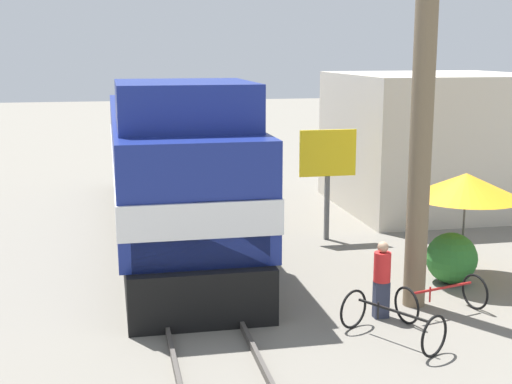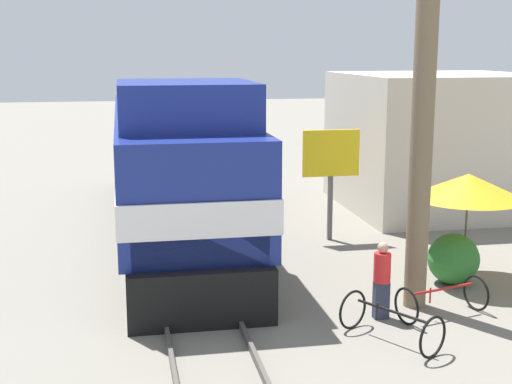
{
  "view_description": "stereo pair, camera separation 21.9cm",
  "coord_description": "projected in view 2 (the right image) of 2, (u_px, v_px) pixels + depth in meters",
  "views": [
    {
      "loc": [
        -1.65,
        -15.94,
        5.32
      ],
      "look_at": [
        1.2,
        -2.16,
        2.49
      ],
      "focal_mm": 50.0,
      "sensor_mm": 36.0,
      "label": 1
    },
    {
      "loc": [
        -1.44,
        -15.98,
        5.32
      ],
      "look_at": [
        1.2,
        -2.16,
        2.49
      ],
      "focal_mm": 50.0,
      "sensor_mm": 36.0,
      "label": 2
    }
  ],
  "objects": [
    {
      "name": "rail_far",
      "position": [
        219.0,
        275.0,
        16.82
      ],
      "size": [
        0.08,
        29.35,
        0.15
      ],
      "primitive_type": "cube",
      "color": "#4C4742",
      "rests_on": "ground_plane"
    },
    {
      "name": "shrub_cluster",
      "position": [
        453.0,
        259.0,
        16.34
      ],
      "size": [
        1.18,
        1.18,
        1.18
      ],
      "primitive_type": "sphere",
      "color": "#2D722D",
      "rests_on": "ground_plane"
    },
    {
      "name": "utility_pole",
      "position": [
        425.0,
        58.0,
        14.04
      ],
      "size": [
        1.8,
        0.46,
        10.21
      ],
      "color": "#726047",
      "rests_on": "ground_plane"
    },
    {
      "name": "rail_near",
      "position": [
        158.0,
        279.0,
        16.55
      ],
      "size": [
        0.08,
        29.35,
        0.15
      ],
      "primitive_type": "cube",
      "color": "#4C4742",
      "rests_on": "ground_plane"
    },
    {
      "name": "bicycle",
      "position": [
        442.0,
        299.0,
        14.32
      ],
      "size": [
        1.96,
        1.2,
        0.75
      ],
      "rotation": [
        0.0,
        0.0,
        -1.31
      ],
      "color": "black",
      "rests_on": "ground_plane"
    },
    {
      "name": "person_bystander",
      "position": [
        382.0,
        278.0,
        14.18
      ],
      "size": [
        0.34,
        0.34,
        1.58
      ],
      "color": "#2D3347",
      "rests_on": "ground_plane"
    },
    {
      "name": "vendor_umbrella",
      "position": [
        468.0,
        186.0,
        16.35
      ],
      "size": [
        2.56,
        2.56,
        2.52
      ],
      "color": "#4C4C4C",
      "rests_on": "ground_plane"
    },
    {
      "name": "billboard_sign",
      "position": [
        331.0,
        161.0,
        19.82
      ],
      "size": [
        1.62,
        0.12,
        3.13
      ],
      "color": "#595959",
      "rests_on": "ground_plane"
    },
    {
      "name": "building_block_distant",
      "position": [
        438.0,
        141.0,
        24.04
      ],
      "size": [
        6.18,
        6.26,
        4.52
      ],
      "primitive_type": "cube",
      "color": "beige",
      "rests_on": "ground_plane"
    },
    {
      "name": "ground_plane",
      "position": [
        189.0,
        280.0,
        16.7
      ],
      "size": [
        120.0,
        120.0,
        0.0
      ],
      "primitive_type": "plane",
      "color": "slate"
    },
    {
      "name": "locomotive",
      "position": [
        173.0,
        169.0,
        20.25
      ],
      "size": [
        3.2,
        15.39,
        4.62
      ],
      "color": "black",
      "rests_on": "ground_plane"
    },
    {
      "name": "bicycle_spare",
      "position": [
        391.0,
        322.0,
        13.07
      ],
      "size": [
        1.63,
        1.99,
        0.78
      ],
      "rotation": [
        0.0,
        0.0,
        -2.59
      ],
      "color": "black",
      "rests_on": "ground_plane"
    }
  ]
}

